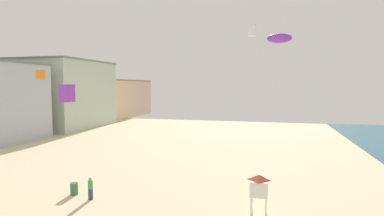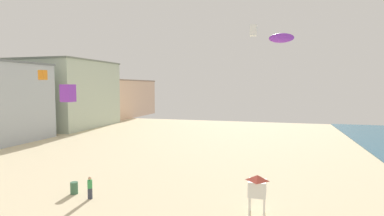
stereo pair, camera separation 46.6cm
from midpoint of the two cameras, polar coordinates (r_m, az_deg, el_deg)
name	(u,v)px [view 2 (the right image)]	position (r m, az deg, el deg)	size (l,w,h in m)	color
boardwalk_hotel_mid	(65,94)	(67.05, -22.39, 2.45)	(15.30, 18.01, 13.19)	#B7C6B2
boardwalk_hotel_far	(119,98)	(85.58, -13.20, 1.81)	(11.90, 22.03, 9.79)	beige
kite_flyer	(90,186)	(23.95, -17.90, -13.71)	(0.34, 0.34, 1.64)	#383D4C
lifeguard_stand	(257,186)	(20.51, 12.68, -13.97)	(1.10, 1.10, 2.55)	white
beach_trash_bin	(74,188)	(25.55, -20.56, -13.74)	(0.56, 0.56, 0.90)	#3D6B4C
kite_white_box	(253,30)	(33.70, 11.75, 13.94)	(0.73, 0.73, 1.14)	white
kite_orange_box	(43,75)	(35.44, -25.65, 5.56)	(0.64, 0.64, 1.01)	orange
kite_purple_box	(68,93)	(29.03, -21.63, 2.58)	(0.98, 0.98, 1.54)	purple
kite_purple_parafoil_2	(281,38)	(37.77, 16.63, 12.36)	(2.84, 0.79, 1.10)	purple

